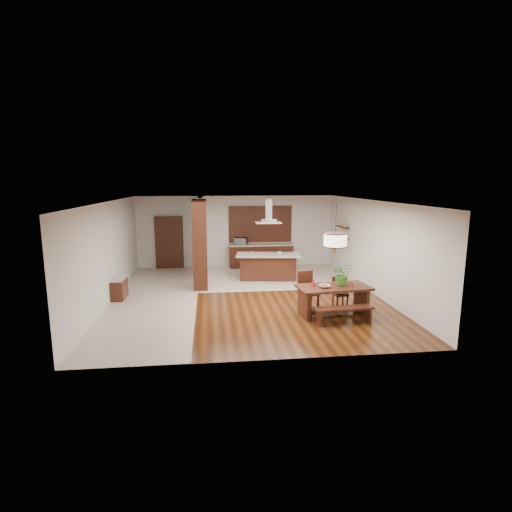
{
  "coord_description": "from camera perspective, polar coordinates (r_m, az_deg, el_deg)",
  "views": [
    {
      "loc": [
        -1.09,
        -11.79,
        3.47
      ],
      "look_at": [
        0.3,
        0.0,
        1.25
      ],
      "focal_mm": 28.0,
      "sensor_mm": 36.0,
      "label": 1
    }
  ],
  "objects": [
    {
      "name": "kitchen_island",
      "position": [
        14.3,
        1.74,
        -1.49
      ],
      "size": [
        2.37,
        1.28,
        0.93
      ],
      "rotation": [
        0.0,
        0.0,
        -0.14
      ],
      "color": "black",
      "rests_on": "ground"
    },
    {
      "name": "gold_ornament",
      "position": [
        10.76,
        13.77,
        -3.93
      ],
      "size": [
        0.07,
        0.07,
        0.09
      ],
      "primitive_type": "cylinder",
      "rotation": [
        0.0,
        0.0,
        0.12
      ],
      "color": "gold",
      "rests_on": "dining_table"
    },
    {
      "name": "pendant_lantern",
      "position": [
        10.36,
        11.31,
        3.6
      ],
      "size": [
        0.64,
        0.64,
        1.31
      ],
      "primitive_type": null,
      "color": "#FFE4C3",
      "rests_on": "room_shell"
    },
    {
      "name": "napkin_cone",
      "position": [
        10.53,
        8.17,
        -3.68
      ],
      "size": [
        0.19,
        0.19,
        0.22
      ],
      "primitive_type": "cone",
      "rotation": [
        0.0,
        0.0,
        -0.39
      ],
      "color": "#AE0C15",
      "rests_on": "dining_table"
    },
    {
      "name": "island_cup",
      "position": [
        14.16,
        3.39,
        0.44
      ],
      "size": [
        0.15,
        0.15,
        0.09
      ],
      "primitive_type": "imported",
      "rotation": [
        0.0,
        0.0,
        -0.38
      ],
      "color": "silver",
      "rests_on": "kitchen_island"
    },
    {
      "name": "hallway_console",
      "position": [
        12.69,
        -18.94,
        -4.39
      ],
      "size": [
        0.37,
        0.88,
        0.63
      ],
      "primitive_type": "cube",
      "color": "black",
      "rests_on": "ground"
    },
    {
      "name": "hallway_doorway",
      "position": [
        16.44,
        -12.28,
        1.89
      ],
      "size": [
        1.1,
        0.2,
        2.1
      ],
      "primitive_type": "cube",
      "color": "black",
      "rests_on": "ground"
    },
    {
      "name": "tile_kitchen",
      "position": [
        14.88,
        2.51,
        -2.88
      ],
      "size": [
        5.5,
        4.0,
        0.01
      ],
      "primitive_type": "cube",
      "color": "beige",
      "rests_on": "ground"
    },
    {
      "name": "soffit_band",
      "position": [
        11.85,
        -1.45,
        7.76
      ],
      "size": [
        8.0,
        9.0,
        0.02
      ],
      "primitive_type": "cube",
      "color": "#3B1C0E",
      "rests_on": "room_shell"
    },
    {
      "name": "foliage_plant",
      "position": [
        10.71,
        12.2,
        -2.56
      ],
      "size": [
        0.57,
        0.51,
        0.59
      ],
      "primitive_type": "imported",
      "rotation": [
        0.0,
        0.0,
        0.11
      ],
      "color": "#3B7928",
      "rests_on": "dining_table"
    },
    {
      "name": "shelf_upper",
      "position": [
        15.31,
        12.26,
        4.09
      ],
      "size": [
        0.26,
        0.9,
        0.04
      ],
      "primitive_type": "cube",
      "color": "black",
      "rests_on": "room_shell"
    },
    {
      "name": "microwave",
      "position": [
        16.18,
        -2.2,
        2.13
      ],
      "size": [
        0.6,
        0.51,
        0.28
      ],
      "primitive_type": "imported",
      "rotation": [
        0.0,
        0.0,
        -0.39
      ],
      "color": "#B8BBBF",
      "rests_on": "rear_counter"
    },
    {
      "name": "partition_stub",
      "position": [
        15.22,
        -7.84,
        2.87
      ],
      "size": [
        0.18,
        2.4,
        2.9
      ],
      "primitive_type": "cube",
      "color": "silver",
      "rests_on": "ground"
    },
    {
      "name": "shelf_lower",
      "position": [
        15.36,
        12.2,
        2.61
      ],
      "size": [
        0.26,
        0.9,
        0.04
      ],
      "primitive_type": "cube",
      "color": "black",
      "rests_on": "room_shell"
    },
    {
      "name": "fruit_bowl",
      "position": [
        10.46,
        9.78,
        -4.27
      ],
      "size": [
        0.31,
        0.31,
        0.07
      ],
      "primitive_type": "imported",
      "rotation": [
        0.0,
        0.0,
        0.12
      ],
      "color": "beige",
      "rests_on": "dining_table"
    },
    {
      "name": "range_hood",
      "position": [
        14.02,
        1.78,
        6.48
      ],
      "size": [
        0.9,
        0.55,
        0.87
      ],
      "primitive_type": null,
      "color": "silver",
      "rests_on": "room_shell"
    },
    {
      "name": "dining_table",
      "position": [
        10.69,
        10.99,
        -5.32
      ],
      "size": [
        1.96,
        1.13,
        0.78
      ],
      "rotation": [
        0.0,
        0.0,
        0.11
      ],
      "color": "black",
      "rests_on": "ground"
    },
    {
      "name": "rear_counter",
      "position": [
        16.4,
        0.71,
        0.07
      ],
      "size": [
        2.6,
        0.62,
        0.95
      ],
      "color": "black",
      "rests_on": "ground"
    },
    {
      "name": "dining_chair_left",
      "position": [
        11.04,
        7.55,
        -4.97
      ],
      "size": [
        0.58,
        0.58,
        1.05
      ],
      "primitive_type": null,
      "rotation": [
        0.0,
        0.0,
        0.29
      ],
      "color": "black",
      "rests_on": "ground"
    },
    {
      "name": "dining_bench",
      "position": [
        10.21,
        12.45,
        -8.28
      ],
      "size": [
        1.52,
        0.46,
        0.42
      ],
      "primitive_type": null,
      "rotation": [
        0.0,
        0.0,
        0.09
      ],
      "color": "black",
      "rests_on": "ground"
    },
    {
      "name": "tile_hallway",
      "position": [
        12.39,
        -14.22,
        -5.97
      ],
      "size": [
        2.5,
        9.0,
        0.01
      ],
      "primitive_type": "cube",
      "color": "beige",
      "rests_on": "ground"
    },
    {
      "name": "room_shell",
      "position": [
        11.92,
        -1.44,
        3.81
      ],
      "size": [
        9.0,
        9.04,
        2.92
      ],
      "color": "#381B0A",
      "rests_on": "ground"
    },
    {
      "name": "kitchen_window",
      "position": [
        16.47,
        0.6,
        4.6
      ],
      "size": [
        2.6,
        0.08,
        1.5
      ],
      "primitive_type": "cube",
      "color": "brown",
      "rests_on": "room_shell"
    },
    {
      "name": "dining_chair_right",
      "position": [
        11.42,
        11.96,
        -5.11
      ],
      "size": [
        0.41,
        0.41,
        0.85
      ],
      "primitive_type": null,
      "rotation": [
        0.0,
        0.0,
        0.09
      ],
      "color": "black",
      "rests_on": "ground"
    },
    {
      "name": "partition_pier",
      "position": [
        13.14,
        -8.0,
        1.65
      ],
      "size": [
        0.45,
        1.0,
        2.9
      ],
      "primitive_type": "cube",
      "color": "black",
      "rests_on": "ground"
    }
  ]
}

